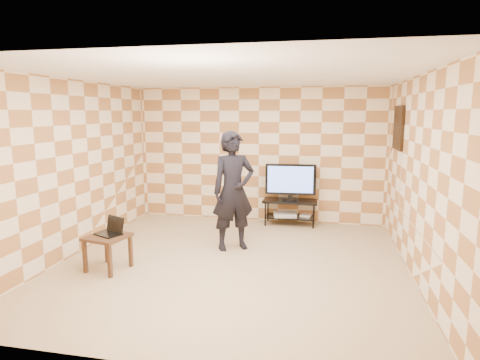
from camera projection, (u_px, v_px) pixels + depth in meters
name	position (u px, v px, depth m)	size (l,w,h in m)	color
floor	(232.00, 263.00, 5.91)	(5.00, 5.00, 0.00)	tan
wall_back	(259.00, 155.00, 8.10)	(5.00, 0.02, 2.70)	beige
wall_front	(164.00, 218.00, 3.27)	(5.00, 0.02, 2.70)	beige
wall_left	(74.00, 168.00, 6.18)	(0.02, 5.00, 2.70)	beige
wall_right	(419.00, 179.00, 5.19)	(0.02, 5.00, 2.70)	beige
ceiling	(231.00, 75.00, 5.46)	(5.00, 5.00, 0.02)	white
wall_art	(398.00, 128.00, 6.59)	(0.04, 0.72, 0.72)	black
tv_stand	(290.00, 207.00, 7.89)	(1.05, 0.47, 0.50)	black
tv	(291.00, 180.00, 7.80)	(0.98, 0.20, 0.71)	black
dvd_player	(285.00, 214.00, 7.91)	(0.44, 0.31, 0.07)	#B4B4B6
game_console	(305.00, 216.00, 7.88)	(0.20, 0.14, 0.04)	silver
side_table	(108.00, 242.00, 5.62)	(0.61, 0.61, 0.50)	#321A0D
laptop	(111.00, 230.00, 5.67)	(0.44, 0.40, 0.24)	black
person	(233.00, 191.00, 6.41)	(0.70, 0.46, 1.91)	black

